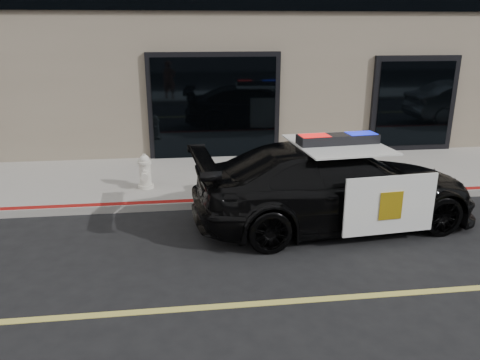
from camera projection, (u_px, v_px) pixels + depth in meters
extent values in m
plane|color=black|center=(329.00, 299.00, 6.25)|extent=(120.00, 120.00, 0.00)
cube|color=gray|center=(262.00, 176.00, 11.18)|extent=(60.00, 3.50, 0.15)
imported|color=black|center=(335.00, 185.00, 8.44)|extent=(3.00, 5.52, 1.49)
cube|color=white|center=(390.00, 205.00, 7.56)|extent=(1.59, 0.18, 1.00)
cube|color=white|center=(336.00, 168.00, 9.54)|extent=(1.59, 0.18, 1.00)
cube|color=white|center=(338.00, 144.00, 8.21)|extent=(1.65, 1.92, 0.02)
cube|color=gold|center=(391.00, 206.00, 7.53)|extent=(0.40, 0.05, 0.47)
cube|color=black|center=(338.00, 139.00, 8.18)|extent=(1.46, 0.50, 0.17)
cube|color=red|center=(314.00, 140.00, 8.09)|extent=(0.52, 0.37, 0.16)
cube|color=#0C19CC|center=(361.00, 137.00, 8.26)|extent=(0.52, 0.37, 0.16)
cylinder|color=silver|center=(146.00, 186.00, 10.12)|extent=(0.34, 0.34, 0.08)
cylinder|color=silver|center=(145.00, 174.00, 10.04)|extent=(0.25, 0.25, 0.47)
cylinder|color=silver|center=(145.00, 162.00, 9.96)|extent=(0.29, 0.29, 0.06)
sphere|color=silver|center=(144.00, 160.00, 9.94)|extent=(0.22, 0.22, 0.22)
cylinder|color=silver|center=(144.00, 156.00, 9.91)|extent=(0.07, 0.07, 0.07)
cylinder|color=silver|center=(146.00, 169.00, 10.17)|extent=(0.12, 0.11, 0.12)
cylinder|color=silver|center=(145.00, 173.00, 9.86)|extent=(0.12, 0.11, 0.12)
cylinder|color=silver|center=(145.00, 177.00, 9.86)|extent=(0.16, 0.13, 0.16)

